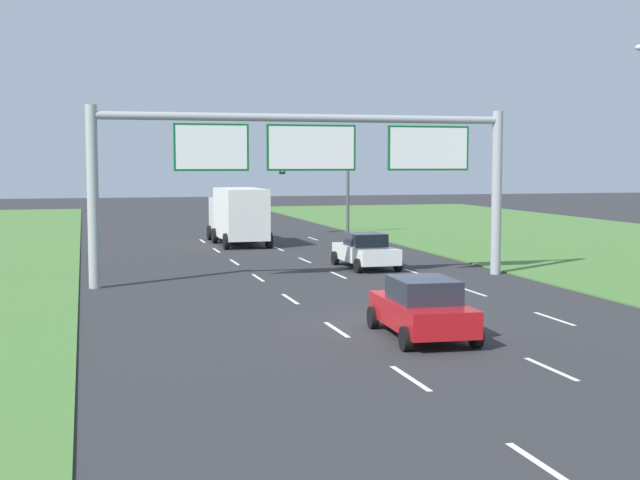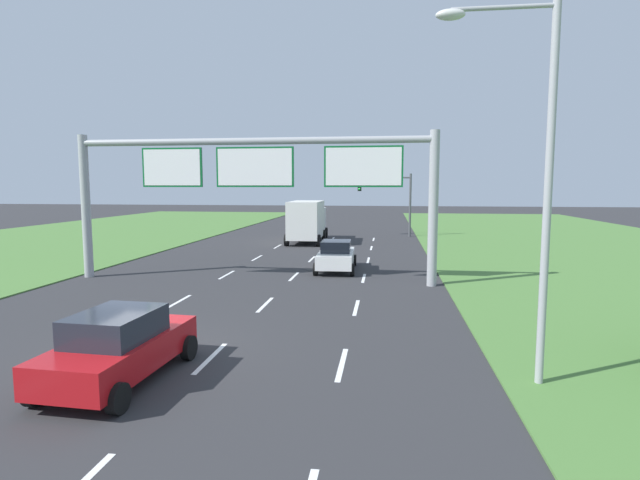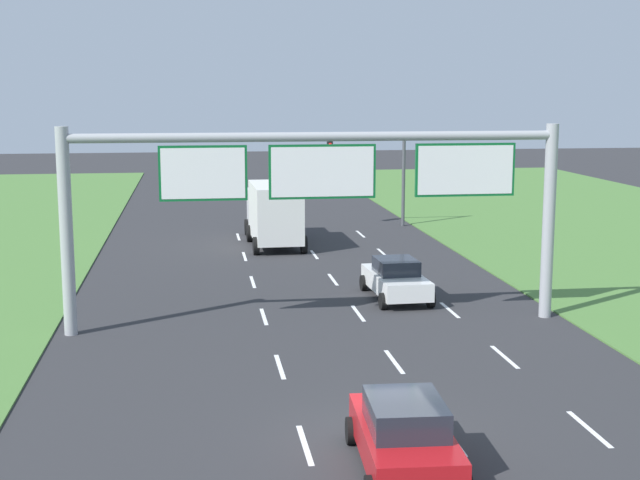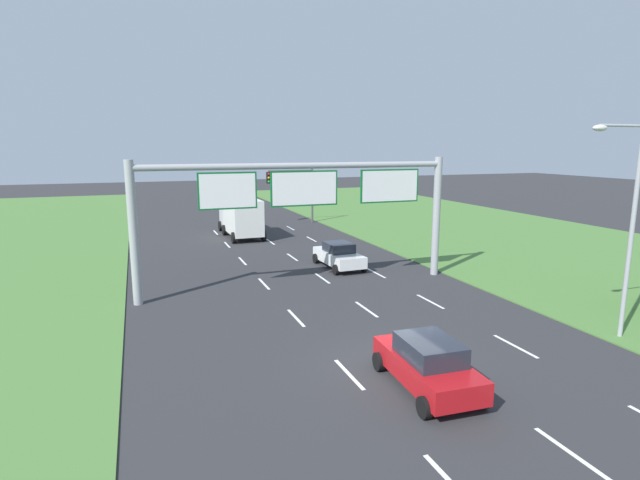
{
  "view_description": "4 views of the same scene",
  "coord_description": "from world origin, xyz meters",
  "px_view_note": "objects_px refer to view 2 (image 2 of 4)",
  "views": [
    {
      "loc": [
        -8.73,
        -24.42,
        4.83
      ],
      "look_at": [
        0.28,
        9.5,
        1.76
      ],
      "focal_mm": 50.0,
      "sensor_mm": 36.0,
      "label": 1
    },
    {
      "loc": [
        6.34,
        -12.31,
        4.56
      ],
      "look_at": [
        2.8,
        14.02,
        1.64
      ],
      "focal_mm": 28.0,
      "sensor_mm": 36.0,
      "label": 2
    },
    {
      "loc": [
        -4.19,
        -19.52,
        8.18
      ],
      "look_at": [
        0.01,
        9.8,
        3.17
      ],
      "focal_mm": 50.0,
      "sensor_mm": 36.0,
      "label": 3
    },
    {
      "loc": [
        -8.1,
        -14.46,
        7.62
      ],
      "look_at": [
        2.18,
        13.58,
        1.97
      ],
      "focal_mm": 28.0,
      "sensor_mm": 36.0,
      "label": 4
    }
  ],
  "objects_px": {
    "sign_gantry": "(257,177)",
    "street_lamp": "(531,162)",
    "car_lead_silver": "(119,346)",
    "box_truck": "(308,220)",
    "traffic_light_mast": "(388,193)",
    "car_near_red": "(336,256)"
  },
  "relations": [
    {
      "from": "sign_gantry",
      "to": "street_lamp",
      "type": "xyz_separation_m",
      "value": [
        9.18,
        -11.28,
        0.12
      ]
    },
    {
      "from": "car_lead_silver",
      "to": "box_truck",
      "type": "bearing_deg",
      "value": 93.4
    },
    {
      "from": "car_lead_silver",
      "to": "traffic_light_mast",
      "type": "relative_size",
      "value": 0.78
    },
    {
      "from": "sign_gantry",
      "to": "car_near_red",
      "type": "bearing_deg",
      "value": 46.63
    },
    {
      "from": "sign_gantry",
      "to": "street_lamp",
      "type": "distance_m",
      "value": 14.54
    },
    {
      "from": "car_lead_silver",
      "to": "sign_gantry",
      "type": "bearing_deg",
      "value": 92.61
    },
    {
      "from": "car_lead_silver",
      "to": "street_lamp",
      "type": "distance_m",
      "value": 10.25
    },
    {
      "from": "sign_gantry",
      "to": "street_lamp",
      "type": "bearing_deg",
      "value": -50.86
    },
    {
      "from": "box_truck",
      "to": "street_lamp",
      "type": "bearing_deg",
      "value": -72.55
    },
    {
      "from": "box_truck",
      "to": "street_lamp",
      "type": "relative_size",
      "value": 0.88
    },
    {
      "from": "car_lead_silver",
      "to": "street_lamp",
      "type": "bearing_deg",
      "value": 9.36
    },
    {
      "from": "car_near_red",
      "to": "box_truck",
      "type": "xyz_separation_m",
      "value": [
        -3.65,
        13.16,
        0.98
      ]
    },
    {
      "from": "street_lamp",
      "to": "box_truck",
      "type": "bearing_deg",
      "value": 108.65
    },
    {
      "from": "car_near_red",
      "to": "car_lead_silver",
      "type": "relative_size",
      "value": 1.01
    },
    {
      "from": "car_lead_silver",
      "to": "sign_gantry",
      "type": "xyz_separation_m",
      "value": [
        0.09,
        12.31,
        4.12
      ]
    },
    {
      "from": "car_near_red",
      "to": "street_lamp",
      "type": "xyz_separation_m",
      "value": [
        5.8,
        -14.86,
        4.28
      ]
    },
    {
      "from": "car_near_red",
      "to": "sign_gantry",
      "type": "xyz_separation_m",
      "value": [
        -3.38,
        -3.57,
        4.16
      ]
    },
    {
      "from": "car_lead_silver",
      "to": "box_truck",
      "type": "xyz_separation_m",
      "value": [
        -0.18,
        29.04,
        0.93
      ]
    },
    {
      "from": "car_lead_silver",
      "to": "box_truck",
      "type": "distance_m",
      "value": 29.06
    },
    {
      "from": "sign_gantry",
      "to": "traffic_light_mast",
      "type": "height_order",
      "value": "sign_gantry"
    },
    {
      "from": "traffic_light_mast",
      "to": "car_lead_silver",
      "type": "bearing_deg",
      "value": -100.28
    },
    {
      "from": "car_near_red",
      "to": "car_lead_silver",
      "type": "xyz_separation_m",
      "value": [
        -3.47,
        -15.88,
        0.04
      ]
    }
  ]
}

